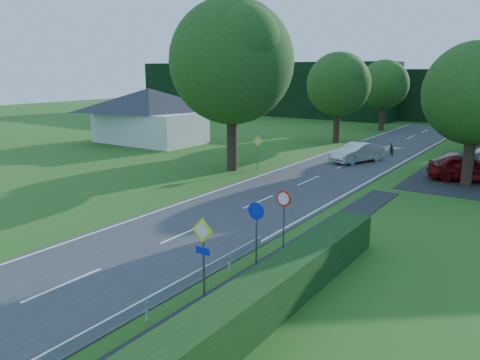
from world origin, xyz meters
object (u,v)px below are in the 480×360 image
Objects in this scene: streetlight at (471,110)px; parked_car_red at (467,168)px; moving_car at (357,152)px; motorcycle at (392,148)px.

streetlight is 1.69× the size of parked_car_red.
moving_car is 0.96× the size of parked_car_red.
parked_car_red is at bearing -66.42° from motorcycle.
streetlight is at bearing 9.45° from moving_car.
streetlight is 3.65m from parked_car_red.
moving_car is (-7.76, 1.59, -3.68)m from streetlight.
moving_car is 2.17× the size of motorcycle.
parked_car_red is (6.77, -6.71, 0.26)m from motorcycle.
moving_car is 8.24m from parked_car_red.
streetlight is at bearing -65.43° from motorcycle.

